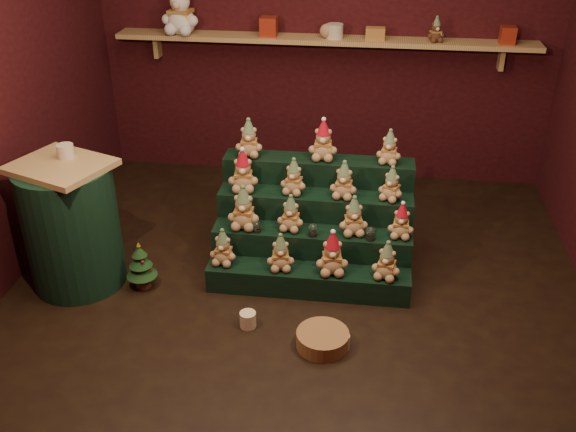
# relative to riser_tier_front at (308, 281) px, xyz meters

# --- Properties ---
(ground) EXTENTS (4.00, 4.00, 0.00)m
(ground) POSITION_rel_riser_tier_front_xyz_m (-0.08, -0.03, -0.09)
(ground) COLOR black
(ground) RESTS_ON ground
(back_wall) EXTENTS (4.00, 0.10, 2.80)m
(back_wall) POSITION_rel_riser_tier_front_xyz_m (-0.08, 2.02, 1.31)
(back_wall) COLOR black
(back_wall) RESTS_ON ground
(front_wall) EXTENTS (4.00, 0.10, 2.80)m
(front_wall) POSITION_rel_riser_tier_front_xyz_m (-0.08, -2.08, 1.31)
(front_wall) COLOR black
(front_wall) RESTS_ON ground
(back_shelf) EXTENTS (3.60, 0.26, 0.24)m
(back_shelf) POSITION_rel_riser_tier_front_xyz_m (-0.08, 1.85, 1.20)
(back_shelf) COLOR tan
(back_shelf) RESTS_ON ground
(riser_tier_front) EXTENTS (1.40, 0.22, 0.18)m
(riser_tier_front) POSITION_rel_riser_tier_front_xyz_m (0.00, 0.00, 0.00)
(riser_tier_front) COLOR black
(riser_tier_front) RESTS_ON ground
(riser_tier_midfront) EXTENTS (1.40, 0.22, 0.36)m
(riser_tier_midfront) POSITION_rel_riser_tier_front_xyz_m (0.00, 0.22, 0.09)
(riser_tier_midfront) COLOR black
(riser_tier_midfront) RESTS_ON ground
(riser_tier_midback) EXTENTS (1.40, 0.22, 0.54)m
(riser_tier_midback) POSITION_rel_riser_tier_front_xyz_m (0.00, 0.44, 0.18)
(riser_tier_midback) COLOR black
(riser_tier_midback) RESTS_ON ground
(riser_tier_back) EXTENTS (1.40, 0.22, 0.72)m
(riser_tier_back) POSITION_rel_riser_tier_front_xyz_m (0.00, 0.66, 0.27)
(riser_tier_back) COLOR black
(riser_tier_back) RESTS_ON ground
(teddy_0) EXTENTS (0.20, 0.19, 0.26)m
(teddy_0) POSITION_rel_riser_tier_front_xyz_m (-0.59, 0.01, 0.22)
(teddy_0) COLOR tan
(teddy_0) RESTS_ON riser_tier_front
(teddy_1) EXTENTS (0.21, 0.20, 0.26)m
(teddy_1) POSITION_rel_riser_tier_front_xyz_m (-0.19, -0.01, 0.22)
(teddy_1) COLOR tan
(teddy_1) RESTS_ON riser_tier_front
(teddy_2) EXTENTS (0.24, 0.23, 0.31)m
(teddy_2) POSITION_rel_riser_tier_front_xyz_m (0.16, -0.01, 0.24)
(teddy_2) COLOR tan
(teddy_2) RESTS_ON riser_tier_front
(teddy_3) EXTENTS (0.23, 0.22, 0.27)m
(teddy_3) POSITION_rel_riser_tier_front_xyz_m (0.53, -0.02, 0.22)
(teddy_3) COLOR tan
(teddy_3) RESTS_ON riser_tier_front
(teddy_4) EXTENTS (0.23, 0.20, 0.31)m
(teddy_4) POSITION_rel_riser_tier_front_xyz_m (-0.48, 0.21, 0.43)
(teddy_4) COLOR tan
(teddy_4) RESTS_ON riser_tier_midfront
(teddy_5) EXTENTS (0.20, 0.19, 0.26)m
(teddy_5) POSITION_rel_riser_tier_front_xyz_m (-0.15, 0.23, 0.40)
(teddy_5) COLOR tan
(teddy_5) RESTS_ON riser_tier_midfront
(teddy_6) EXTENTS (0.23, 0.21, 0.28)m
(teddy_6) POSITION_rel_riser_tier_front_xyz_m (0.29, 0.23, 0.41)
(teddy_6) COLOR tan
(teddy_6) RESTS_ON riser_tier_midfront
(teddy_7) EXTENTS (0.19, 0.17, 0.25)m
(teddy_7) POSITION_rel_riser_tier_front_xyz_m (0.61, 0.23, 0.39)
(teddy_7) COLOR tan
(teddy_7) RESTS_ON riser_tier_midfront
(teddy_8) EXTENTS (0.24, 0.22, 0.30)m
(teddy_8) POSITION_rel_riser_tier_front_xyz_m (-0.52, 0.44, 0.60)
(teddy_8) COLOR tan
(teddy_8) RESTS_ON riser_tier_midback
(teddy_9) EXTENTS (0.21, 0.20, 0.26)m
(teddy_9) POSITION_rel_riser_tier_front_xyz_m (-0.16, 0.44, 0.58)
(teddy_9) COLOR tan
(teddy_9) RESTS_ON riser_tier_midback
(teddy_10) EXTENTS (0.21, 0.20, 0.27)m
(teddy_10) POSITION_rel_riser_tier_front_xyz_m (0.20, 0.42, 0.58)
(teddy_10) COLOR tan
(teddy_10) RESTS_ON riser_tier_midback
(teddy_11) EXTENTS (0.23, 0.22, 0.25)m
(teddy_11) POSITION_rel_riser_tier_front_xyz_m (0.53, 0.43, 0.57)
(teddy_11) COLOR tan
(teddy_11) RESTS_ON riser_tier_midback
(teddy_12) EXTENTS (0.21, 0.19, 0.28)m
(teddy_12) POSITION_rel_riser_tier_front_xyz_m (-0.51, 0.65, 0.77)
(teddy_12) COLOR tan
(teddy_12) RESTS_ON riser_tier_back
(teddy_13) EXTENTS (0.21, 0.19, 0.29)m
(teddy_13) POSITION_rel_riser_tier_front_xyz_m (0.03, 0.66, 0.78)
(teddy_13) COLOR tan
(teddy_13) RESTS_ON riser_tier_back
(teddy_14) EXTENTS (0.20, 0.19, 0.25)m
(teddy_14) POSITION_rel_riser_tier_front_xyz_m (0.51, 0.65, 0.75)
(teddy_14) COLOR tan
(teddy_14) RESTS_ON riser_tier_back
(snow_globe_a) EXTENTS (0.06, 0.06, 0.08)m
(snow_globe_a) POSITION_rel_riser_tier_front_xyz_m (-0.38, 0.16, 0.31)
(snow_globe_a) COLOR black
(snow_globe_a) RESTS_ON riser_tier_midfront
(snow_globe_b) EXTENTS (0.07, 0.07, 0.09)m
(snow_globe_b) POSITION_rel_riser_tier_front_xyz_m (0.01, 0.16, 0.32)
(snow_globe_b) COLOR black
(snow_globe_b) RESTS_ON riser_tier_midfront
(snow_globe_c) EXTENTS (0.07, 0.07, 0.10)m
(snow_globe_c) POSITION_rel_riser_tier_front_xyz_m (0.41, 0.16, 0.32)
(snow_globe_c) COLOR black
(snow_globe_c) RESTS_ON riser_tier_midfront
(side_table) EXTENTS (0.74, 0.68, 0.92)m
(side_table) POSITION_rel_riser_tier_front_xyz_m (-1.62, -0.08, 0.36)
(side_table) COLOR tan
(side_table) RESTS_ON ground
(table_ornament) EXTENTS (0.11, 0.11, 0.09)m
(table_ornament) POSITION_rel_riser_tier_front_xyz_m (-1.62, 0.02, 0.87)
(table_ornament) COLOR beige
(table_ornament) RESTS_ON side_table
(mini_christmas_tree) EXTENTS (0.21, 0.21, 0.36)m
(mini_christmas_tree) POSITION_rel_riser_tier_front_xyz_m (-1.16, -0.09, 0.09)
(mini_christmas_tree) COLOR #49281A
(mini_christmas_tree) RESTS_ON ground
(mug_left) EXTENTS (0.11, 0.11, 0.11)m
(mug_left) POSITION_rel_riser_tier_front_xyz_m (-0.34, -0.43, -0.04)
(mug_left) COLOR beige
(mug_left) RESTS_ON ground
(mug_right) EXTENTS (0.10, 0.10, 0.10)m
(mug_right) POSITION_rel_riser_tier_front_xyz_m (0.27, -0.57, -0.04)
(mug_right) COLOR beige
(mug_right) RESTS_ON ground
(wicker_basket) EXTENTS (0.42, 0.42, 0.10)m
(wicker_basket) POSITION_rel_riser_tier_front_xyz_m (0.15, -0.56, -0.04)
(wicker_basket) COLOR olive
(wicker_basket) RESTS_ON ground
(white_bear) EXTENTS (0.36, 0.33, 0.46)m
(white_bear) POSITION_rel_riser_tier_front_xyz_m (-1.31, 1.81, 1.46)
(white_bear) COLOR silver
(white_bear) RESTS_ON back_shelf
(brown_bear) EXTENTS (0.18, 0.17, 0.20)m
(brown_bear) POSITION_rel_riser_tier_front_xyz_m (0.85, 1.81, 1.33)
(brown_bear) COLOR #502A1A
(brown_bear) RESTS_ON back_shelf
(gift_tin_red_a) EXTENTS (0.14, 0.14, 0.16)m
(gift_tin_red_a) POSITION_rel_riser_tier_front_xyz_m (-0.55, 1.82, 1.31)
(gift_tin_red_a) COLOR #A52E19
(gift_tin_red_a) RESTS_ON back_shelf
(gift_tin_cream) EXTENTS (0.14, 0.14, 0.12)m
(gift_tin_cream) POSITION_rel_riser_tier_front_xyz_m (0.02, 1.82, 1.29)
(gift_tin_cream) COLOR beige
(gift_tin_cream) RESTS_ON back_shelf
(gift_tin_red_b) EXTENTS (0.12, 0.12, 0.14)m
(gift_tin_red_b) POSITION_rel_riser_tier_front_xyz_m (1.43, 1.82, 1.30)
(gift_tin_red_b) COLOR #A52E19
(gift_tin_red_b) RESTS_ON back_shelf
(shelf_plush_ball) EXTENTS (0.12, 0.12, 0.12)m
(shelf_plush_ball) POSITION_rel_riser_tier_front_xyz_m (-0.05, 1.82, 1.29)
(shelf_plush_ball) COLOR tan
(shelf_plush_ball) RESTS_ON back_shelf
(scarf_gift_box) EXTENTS (0.16, 0.10, 0.10)m
(scarf_gift_box) POSITION_rel_riser_tier_front_xyz_m (0.35, 1.82, 1.28)
(scarf_gift_box) COLOR #D95F1E
(scarf_gift_box) RESTS_ON back_shelf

